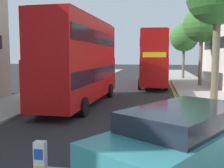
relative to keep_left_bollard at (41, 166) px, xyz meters
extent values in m
cube|color=#9E9991|center=(6.50, 12.57, -0.54)|extent=(4.00, 80.00, 0.14)
cube|color=#9E9991|center=(-6.50, 12.57, -0.54)|extent=(4.00, 80.00, 0.14)
cube|color=yellow|center=(4.40, 10.57, -0.60)|extent=(0.10, 56.00, 0.01)
cube|color=yellow|center=(4.24, 10.57, -0.60)|extent=(0.10, 56.00, 0.01)
cube|color=white|center=(0.00, 0.00, 0.13)|extent=(0.28, 0.20, 0.95)
cube|color=blue|center=(0.00, -0.10, 0.32)|extent=(0.22, 0.01, 0.26)
cube|color=#B20F0F|center=(-2.19, 11.20, 1.13)|extent=(2.92, 10.89, 2.60)
cube|color=#B20F0F|center=(-2.19, 11.20, 3.68)|extent=(2.86, 10.67, 2.50)
cube|color=black|center=(-2.19, 11.20, 1.43)|extent=(2.93, 10.46, 0.84)
cube|color=black|center=(-2.19, 11.20, 3.78)|extent=(2.92, 10.24, 0.80)
cube|color=yellow|center=(-1.98, 16.57, 2.68)|extent=(2.00, 0.14, 0.44)
cube|color=maroon|center=(-2.19, 11.20, 4.98)|extent=(2.63, 9.80, 0.10)
cylinder|color=black|center=(-3.31, 14.59, -0.09)|extent=(0.34, 1.05, 1.04)
cylinder|color=black|center=(-0.81, 14.49, -0.09)|extent=(0.34, 1.05, 1.04)
cylinder|color=black|center=(-3.57, 7.90, -0.09)|extent=(0.34, 1.05, 1.04)
cylinder|color=black|center=(-1.07, 7.80, -0.09)|extent=(0.34, 1.05, 1.04)
cube|color=#B20F0F|center=(2.26, 22.85, 1.13)|extent=(3.03, 10.91, 2.60)
cube|color=#B20F0F|center=(2.26, 22.85, 3.68)|extent=(2.97, 10.69, 2.50)
cube|color=black|center=(2.26, 22.85, 1.43)|extent=(3.03, 10.48, 0.84)
cube|color=black|center=(2.26, 22.85, 3.78)|extent=(3.01, 10.26, 0.80)
cube|color=yellow|center=(2.52, 17.47, 2.68)|extent=(2.00, 0.16, 0.44)
cube|color=maroon|center=(2.26, 22.85, 4.98)|extent=(2.72, 9.82, 0.10)
cylinder|color=black|center=(3.67, 19.56, -0.09)|extent=(0.35, 1.05, 1.04)
cylinder|color=black|center=(1.17, 19.44, -0.09)|extent=(0.35, 1.05, 1.04)
cylinder|color=black|center=(3.34, 26.25, -0.09)|extent=(0.35, 1.05, 1.04)
cylinder|color=black|center=(0.85, 26.13, -0.09)|extent=(0.35, 1.05, 1.04)
cube|color=teal|center=(3.30, 0.08, 0.33)|extent=(4.18, 4.97, 1.50)
cube|color=black|center=(3.38, 0.20, 1.13)|extent=(3.11, 3.49, 0.76)
cube|color=orange|center=(3.30, 0.08, 0.38)|extent=(3.99, 4.67, 0.10)
cylinder|color=black|center=(3.35, 1.79, -0.27)|extent=(0.56, 0.69, 0.68)
cylinder|color=#6B6047|center=(5.73, 8.73, 2.18)|extent=(0.37, 0.37, 5.30)
cylinder|color=#6B6047|center=(5.52, 9.24, 5.22)|extent=(1.12, 0.56, 0.86)
cylinder|color=#6B6047|center=(5.50, 8.23, 5.21)|extent=(1.09, 0.60, 0.86)
cylinder|color=#6B6047|center=(6.32, 31.83, 1.71)|extent=(0.34, 0.34, 4.36)
cylinder|color=#6B6047|center=(6.87, 31.66, 4.29)|extent=(0.46, 1.18, 0.88)
cylinder|color=#6B6047|center=(5.99, 32.52, 4.43)|extent=(1.48, 0.79, 1.16)
cylinder|color=#6B6047|center=(6.08, 31.27, 4.31)|extent=(1.20, 0.60, 0.93)
sphere|color=#33702D|center=(6.32, 31.83, 5.02)|extent=(3.76, 3.76, 3.76)
cylinder|color=#6B6047|center=(7.19, 22.97, 2.11)|extent=(0.37, 0.37, 5.16)
cylinder|color=#6B6047|center=(7.87, 23.06, 5.18)|extent=(0.31, 1.43, 1.05)
cylinder|color=#6B6047|center=(6.84, 23.34, 5.05)|extent=(0.85, 0.83, 0.80)
cylinder|color=#6B6047|center=(6.96, 22.64, 4.98)|extent=(0.78, 0.60, 0.66)
sphere|color=#33702D|center=(7.19, 22.97, 5.82)|extent=(3.73, 3.73, 3.73)
camera|label=1|loc=(2.73, -5.89, 2.67)|focal=43.14mm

